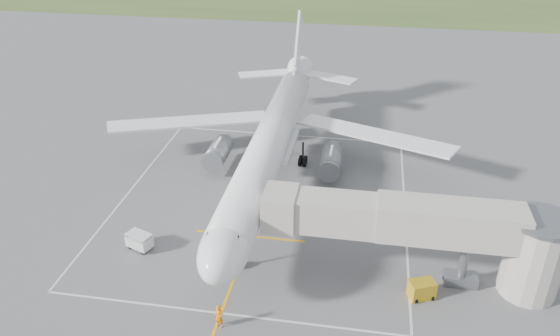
% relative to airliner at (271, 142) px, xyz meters
% --- Properties ---
extents(ground, '(700.00, 700.00, 0.00)m').
position_rel_airliner_xyz_m(ground, '(0.00, -0.75, -4.39)').
color(ground, '#555457').
rests_on(ground, ground).
extents(apron_markings, '(28.20, 60.00, 0.01)m').
position_rel_airliner_xyz_m(apron_markings, '(0.00, -6.57, -4.38)').
color(apron_markings, '#EEA50E').
rests_on(apron_markings, ground).
extents(airliner, '(38.93, 46.75, 13.52)m').
position_rel_airliner_xyz_m(airliner, '(0.00, 0.00, 0.00)').
color(airliner, white).
rests_on(airliner, ground).
extents(jet_bridge, '(23.40, 5.00, 7.20)m').
position_rel_airliner_xyz_m(jet_bridge, '(15.72, -14.25, 0.35)').
color(jet_bridge, '#A09A91').
rests_on(jet_bridge, ground).
extents(gpu_unit, '(2.27, 1.94, 1.45)m').
position_rel_airliner_xyz_m(gpu_unit, '(14.84, -16.38, -3.68)').
color(gpu_unit, '#B58E16').
rests_on(gpu_unit, ground).
extents(baggage_cart, '(2.50, 2.00, 1.51)m').
position_rel_airliner_xyz_m(baggage_cart, '(-9.09, -14.14, -3.62)').
color(baggage_cart, silver).
rests_on(baggage_cart, ground).
extents(ramp_worker_nose, '(0.79, 0.61, 1.94)m').
position_rel_airliner_xyz_m(ramp_worker_nose, '(0.26, -22.08, -3.42)').
color(ramp_worker_nose, orange).
rests_on(ramp_worker_nose, ground).
extents(ramp_worker_wing, '(0.98, 0.90, 1.64)m').
position_rel_airliner_xyz_m(ramp_worker_wing, '(-3.21, -1.97, -3.58)').
color(ramp_worker_wing, orange).
rests_on(ramp_worker_wing, ground).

